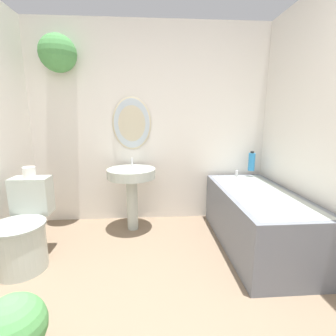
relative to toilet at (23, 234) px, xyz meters
The scene contains 7 objects.
wall_back 1.73m from the toilet, 44.25° to the left, with size 2.97×0.40×2.40m.
toilet is the anchor object (origin of this frame).
pedestal_sink 1.16m from the toilet, 35.83° to the left, with size 0.55×0.55×0.83m.
bathtub 2.21m from the toilet, ahead, with size 0.69×1.48×0.65m.
shampoo_bottle 2.56m from the toilet, 18.91° to the left, with size 0.08×0.08×0.24m.
potted_plant 1.11m from the toilet, 65.78° to the right, with size 0.31×0.31×0.46m.
toilet_paper_roll 0.55m from the toilet, 90.00° to the left, with size 0.11×0.11×0.10m.
Camera 1 is at (-0.01, -0.54, 1.30)m, focal length 26.00 mm.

